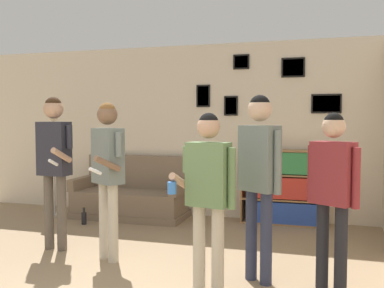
% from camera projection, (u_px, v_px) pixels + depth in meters
% --- Properties ---
extents(wall_back, '(7.74, 0.08, 2.70)m').
position_uv_depth(wall_back, '(202.00, 131.00, 6.77)').
color(wall_back, beige).
rests_on(wall_back, ground_plane).
extents(couch, '(1.77, 0.80, 0.95)m').
position_uv_depth(couch, '(131.00, 197.00, 6.73)').
color(couch, '#7A6651').
rests_on(couch, ground_plane).
extents(bookshelf, '(1.19, 0.30, 1.09)m').
position_uv_depth(bookshelf, '(282.00, 187.00, 6.25)').
color(bookshelf, olive).
rests_on(bookshelf, ground_plane).
extents(floor_lamp, '(0.28, 0.28, 1.71)m').
position_uv_depth(floor_lamp, '(54.00, 141.00, 6.76)').
color(floor_lamp, '#ADA89E').
rests_on(floor_lamp, ground_plane).
extents(person_player_foreground_left, '(0.50, 0.49, 1.79)m').
position_uv_depth(person_player_foreground_left, '(54.00, 155.00, 4.97)').
color(person_player_foreground_left, brown).
rests_on(person_player_foreground_left, ground_plane).
extents(person_player_foreground_center, '(0.44, 0.60, 1.71)m').
position_uv_depth(person_player_foreground_center, '(108.00, 163.00, 4.60)').
color(person_player_foreground_center, '#B7AD99').
rests_on(person_player_foreground_center, ground_plane).
extents(person_watcher_holding_cup, '(0.55, 0.38, 1.59)m').
position_uv_depth(person_watcher_holding_cup, '(208.00, 185.00, 3.69)').
color(person_watcher_holding_cup, '#B7AD99').
rests_on(person_watcher_holding_cup, ground_plane).
extents(person_spectator_near_bookshelf, '(0.43, 0.36, 1.76)m').
position_uv_depth(person_spectator_near_bookshelf, '(259.00, 167.00, 3.97)').
color(person_spectator_near_bookshelf, '#2D334C').
rests_on(person_spectator_near_bookshelf, ground_plane).
extents(person_spectator_far_right, '(0.44, 0.36, 1.59)m').
position_uv_depth(person_spectator_far_right, '(333.00, 183.00, 3.76)').
color(person_spectator_far_right, black).
rests_on(person_spectator_far_right, ground_plane).
extents(bottle_on_floor, '(0.07, 0.07, 0.25)m').
position_uv_depth(bottle_on_floor, '(84.00, 218.00, 6.23)').
color(bottle_on_floor, black).
rests_on(bottle_on_floor, ground_plane).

